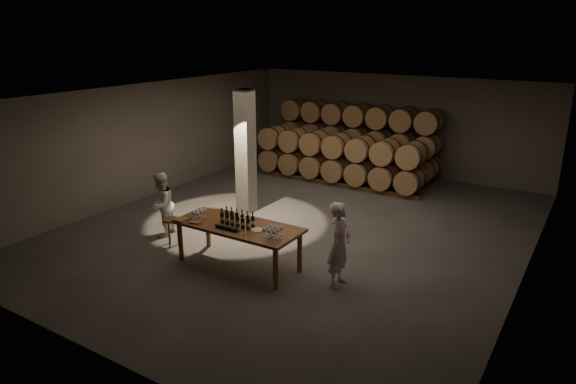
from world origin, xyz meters
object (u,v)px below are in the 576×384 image
Objects in this scene: bottle_cluster at (237,219)px; plate at (257,230)px; person_man at (339,244)px; notebook_near at (195,222)px; stool at (171,224)px; tasting_table at (238,229)px; person_woman at (161,205)px.

bottle_cluster reaches higher than plate.
plate is at bearing 100.03° from person_man.
notebook_near is at bearing -155.72° from bottle_cluster.
person_man is at bearing 4.47° from stool.
bottle_cluster reaches higher than tasting_table.
notebook_near reaches higher than tasting_table.
plate is at bearing -4.99° from tasting_table.
person_man is (3.97, 0.31, 0.31)m from stool.
person_man is at bearing 10.21° from bottle_cluster.
person_woman is (-4.56, -0.01, -0.07)m from person_man.
person_man reaches higher than tasting_table.
plate is at bearing -2.13° from stool.
person_woman reaches higher than plate.
notebook_near is at bearing 100.07° from person_man.
bottle_cluster is 1.96m from stool.
plate is at bearing 66.99° from person_woman.
person_woman is (-1.70, 0.72, -0.16)m from notebook_near.
tasting_table is at bearing -1.36° from stool.
tasting_table reaches higher than stool.
bottle_cluster is 0.51m from plate.
tasting_table is 0.22m from bottle_cluster.
stool is at bearing 178.09° from bottle_cluster.
tasting_table is at bearing 95.50° from person_man.
stool is (-1.11, 0.42, -0.40)m from notebook_near.
tasting_table is 1.73× the size of person_woman.
stool is (-2.40, 0.09, -0.40)m from plate.
person_man is at bearing 74.55° from person_woman.
plate reaches higher than tasting_table.
plate is (0.50, -0.04, 0.11)m from tasting_table.
stool is (-1.90, 0.06, -0.50)m from bottle_cluster.
notebook_near reaches higher than plate.
notebook_near is 1.25m from stool.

